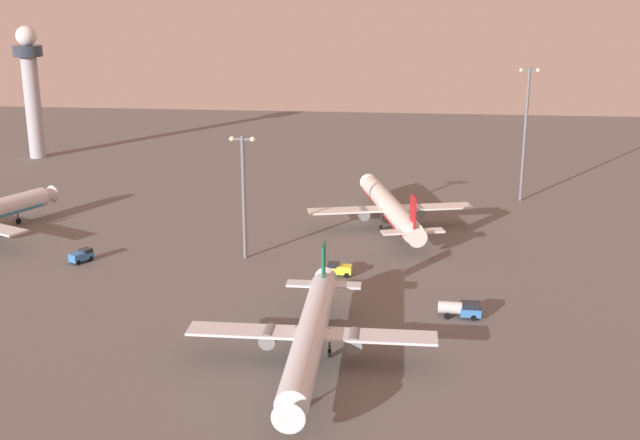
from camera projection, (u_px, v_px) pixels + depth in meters
ground_plane at (323, 338)px, 111.13m from camera, size 416.00×416.00×0.00m
control_tower at (31, 82)px, 222.82m from camera, size 8.00×8.00×36.70m
airplane_taxiway_distant at (311, 334)px, 102.72m from camera, size 32.40×41.70×10.72m
airplane_near_gate at (390, 207)px, 161.21m from camera, size 33.27×42.40×11.03m
cargo_loader at (82, 256)px, 141.58m from camera, size 3.75×4.57×2.25m
fuel_truck at (461, 309)px, 117.85m from camera, size 6.38×2.62×2.35m
maintenance_van at (339, 269)px, 134.87m from camera, size 4.23×2.19×2.25m
apron_light_central at (525, 127)px, 177.87m from camera, size 4.80×0.90×30.01m
apron_light_east at (244, 188)px, 140.48m from camera, size 4.80×0.90×22.27m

